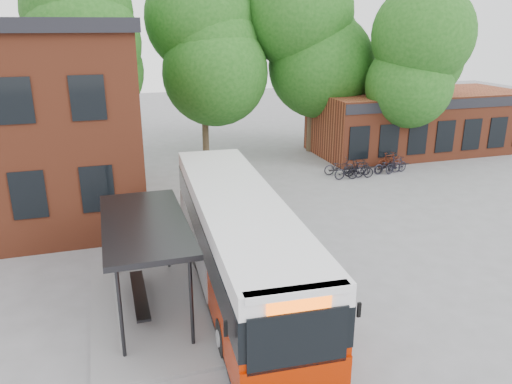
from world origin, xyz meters
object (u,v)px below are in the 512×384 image
object	(u,v)px
city_bus	(238,241)
bicycle_1	(357,168)
bicycle_5	(396,165)
bicycle_6	(385,166)
bus_shelter	(148,265)
bicycle_3	(361,171)
bicycle_0	(339,167)
bicycle_2	(349,170)
bicycle_7	(388,160)
bicycle_4	(387,166)

from	to	relation	value
city_bus	bicycle_1	bearing A→B (deg)	49.11
bicycle_5	bicycle_6	distance (m)	0.65
bus_shelter	bicycle_1	distance (m)	16.64
bicycle_3	bicycle_0	bearing A→B (deg)	39.79
bicycle_2	bicycle_7	xyz separation A→B (m)	(3.24, 1.22, 0.01)
bicycle_0	bicycle_3	xyz separation A→B (m)	(0.82, -1.06, -0.01)
bicycle_2	bicycle_6	world-z (taller)	bicycle_2
bicycle_0	city_bus	bearing A→B (deg)	144.99
bicycle_0	bicycle_4	distance (m)	2.84
bicycle_1	bicycle_3	bearing A→B (deg)	178.08
city_bus	bicycle_7	size ratio (longest dim) A/B	7.46
bicycle_3	bicycle_6	size ratio (longest dim) A/B	1.03
bicycle_0	bicycle_6	bearing A→B (deg)	-93.74
bicycle_0	bicycle_2	size ratio (longest dim) A/B	0.98
bicycle_3	bicycle_6	xyz separation A→B (m)	(1.92, 0.64, -0.07)
bicycle_1	bicycle_6	distance (m)	1.89
bicycle_0	bicycle_6	xyz separation A→B (m)	(2.74, -0.42, -0.08)
bicycle_5	bicycle_6	bearing A→B (deg)	49.12
bus_shelter	bicycle_5	distance (m)	18.53
bicycle_6	bicycle_5	bearing A→B (deg)	-128.69
bicycle_4	bicycle_1	bearing A→B (deg)	85.26
bicycle_0	bicycle_5	bearing A→B (deg)	-97.02
bus_shelter	city_bus	world-z (taller)	city_bus
city_bus	bicycle_7	bearing A→B (deg)	44.92
bicycle_2	bicycle_5	size ratio (longest dim) A/B	1.13
city_bus	bicycle_0	world-z (taller)	city_bus
bus_shelter	bicycle_3	size ratio (longest dim) A/B	4.49
bus_shelter	bicycle_3	bearing A→B (deg)	38.66
bicycle_4	bicycle_6	bearing A→B (deg)	5.55
bus_shelter	bicycle_7	xyz separation A→B (m)	(15.32, 11.55, -0.95)
bicycle_6	bicycle_7	size ratio (longest dim) A/B	0.92
bicycle_0	bicycle_1	size ratio (longest dim) A/B	1.11
bus_shelter	bicycle_5	world-z (taller)	bus_shelter
bicycle_5	bicycle_3	bearing A→B (deg)	83.59
city_bus	bicycle_5	size ratio (longest dim) A/B	7.49
bicycle_1	bicycle_7	size ratio (longest dim) A/B	0.99
bicycle_0	bicycle_2	distance (m)	0.93
bicycle_3	bicycle_7	xyz separation A→B (m)	(2.60, 1.37, 0.03)
bus_shelter	city_bus	bearing A→B (deg)	11.04
bus_shelter	bicycle_2	xyz separation A→B (m)	(12.08, 10.32, -0.96)
bicycle_2	bicycle_7	distance (m)	3.46
city_bus	bicycle_6	size ratio (longest dim) A/B	8.15
bicycle_2	bicycle_1	bearing A→B (deg)	-67.56
bicycle_1	bicycle_4	xyz separation A→B (m)	(1.92, -0.03, -0.01)
bus_shelter	bicycle_0	size ratio (longest dim) A/B	3.85
bicycle_6	city_bus	bearing A→B (deg)	118.90
bicycle_2	bicycle_5	bearing A→B (deg)	-88.99
bicycle_0	bicycle_6	size ratio (longest dim) A/B	1.20
city_bus	bicycle_2	xyz separation A→B (m)	(9.11, 9.74, -1.08)
bicycle_0	bicycle_2	world-z (taller)	bicycle_2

